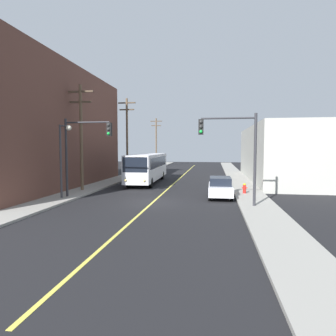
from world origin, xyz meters
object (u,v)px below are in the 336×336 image
at_px(utility_pole_mid, 127,133).
at_px(street_lamp_left, 63,150).
at_px(utility_pole_near, 81,132).
at_px(utility_pole_far, 156,140).
at_px(fire_hydrant, 244,188).
at_px(city_bus, 148,166).
at_px(parked_car_white, 220,187).
at_px(traffic_signal_right_corner, 231,142).
at_px(traffic_signal_left_corner, 85,143).

relative_size(utility_pole_mid, street_lamp_left, 1.89).
height_order(utility_pole_near, utility_pole_far, utility_pole_far).
bearing_deg(fire_hydrant, city_bus, 143.66).
distance_m(street_lamp_left, fire_hydrant, 14.71).
xyz_separation_m(parked_car_white, traffic_signal_right_corner, (0.58, -3.68, 3.46)).
xyz_separation_m(utility_pole_near, fire_hydrant, (14.24, 0.17, -4.71)).
relative_size(street_lamp_left, fire_hydrant, 6.55).
xyz_separation_m(city_bus, utility_pole_far, (-4.50, 27.44, 3.74)).
height_order(parked_car_white, utility_pole_mid, utility_pole_mid).
bearing_deg(utility_pole_near, street_lamp_left, -82.39).
bearing_deg(utility_pole_mid, parked_car_white, -51.29).
relative_size(utility_pole_far, street_lamp_left, 1.78).
bearing_deg(parked_car_white, utility_pole_near, 173.33).
bearing_deg(utility_pole_near, traffic_signal_left_corner, -61.04).
relative_size(utility_pole_near, utility_pole_far, 0.95).
relative_size(parked_car_white, street_lamp_left, 0.80).
xyz_separation_m(utility_pole_far, traffic_signal_left_corner, (2.13, -38.47, -1.25)).
height_order(utility_pole_near, fire_hydrant, utility_pole_near).
relative_size(city_bus, utility_pole_far, 1.24).
bearing_deg(fire_hydrant, traffic_signal_right_corner, -105.27).
bearing_deg(fire_hydrant, utility_pole_far, 112.51).
bearing_deg(traffic_signal_left_corner, utility_pole_near, 118.96).
xyz_separation_m(traffic_signal_left_corner, street_lamp_left, (-1.42, -0.66, -0.56)).
xyz_separation_m(city_bus, parked_car_white, (7.87, -8.87, -0.98)).
bearing_deg(fire_hydrant, utility_pole_near, -179.33).
xyz_separation_m(parked_car_white, street_lamp_left, (-11.66, -2.81, 2.90)).
xyz_separation_m(city_bus, traffic_signal_left_corner, (-2.37, -11.03, 2.49)).
height_order(parked_car_white, street_lamp_left, street_lamp_left).
bearing_deg(utility_pole_far, utility_pole_mid, -89.48).
relative_size(traffic_signal_left_corner, fire_hydrant, 7.14).
bearing_deg(utility_pole_far, street_lamp_left, -88.96).
bearing_deg(city_bus, parked_car_white, -48.41).
relative_size(utility_pole_far, traffic_signal_right_corner, 1.64).
xyz_separation_m(street_lamp_left, fire_hydrant, (13.68, 4.41, -3.16)).
bearing_deg(utility_pole_near, utility_pole_far, 90.24).
bearing_deg(city_bus, street_lamp_left, -107.94).
relative_size(parked_car_white, traffic_signal_left_corner, 0.74).
relative_size(city_bus, fire_hydrant, 14.53).
bearing_deg(city_bus, utility_pole_far, 99.30).
distance_m(utility_pole_near, utility_pole_mid, 13.78).
distance_m(utility_pole_mid, utility_pole_far, 21.12).
bearing_deg(traffic_signal_left_corner, traffic_signal_right_corner, -8.01).
xyz_separation_m(utility_pole_far, fire_hydrant, (14.39, -34.72, -4.97)).
relative_size(utility_pole_far, fire_hydrant, 11.68).
relative_size(city_bus, street_lamp_left, 2.22).
height_order(utility_pole_mid, utility_pole_far, utility_pole_mid).
height_order(city_bus, street_lamp_left, street_lamp_left).
bearing_deg(utility_pole_mid, utility_pole_far, 90.52).
relative_size(traffic_signal_left_corner, traffic_signal_right_corner, 1.00).
bearing_deg(parked_car_white, traffic_signal_right_corner, -81.03).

